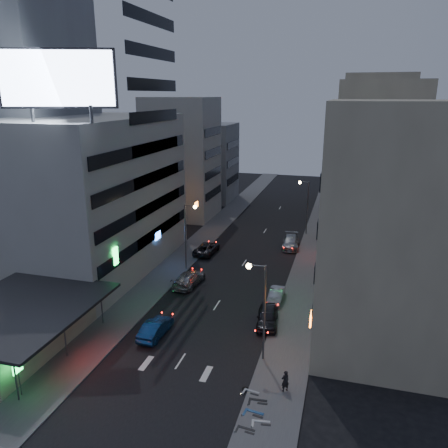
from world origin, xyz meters
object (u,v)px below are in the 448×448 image
at_px(scooter_black_a, 256,423).
at_px(scooter_black_b, 268,393).
at_px(parked_car_right_far, 291,242).
at_px(road_car_blue, 156,328).
at_px(parked_car_left, 207,248).
at_px(parked_car_right_near, 267,317).
at_px(scooter_silver_b, 260,386).
at_px(parked_car_right_mid, 276,296).
at_px(scooter_silver_a, 271,414).
at_px(person, 285,381).
at_px(scooter_blue, 265,406).
at_px(road_car_silver, 189,279).

xyz_separation_m(scooter_black_a, scooter_black_b, (0.21, 2.96, 0.04)).
distance_m(parked_car_right_far, road_car_blue, 27.71).
relative_size(parked_car_left, scooter_black_b, 2.73).
height_order(parked_car_right_near, scooter_silver_b, parked_car_right_near).
relative_size(parked_car_right_mid, road_car_blue, 0.88).
bearing_deg(parked_car_right_far, scooter_black_b, -90.37).
height_order(scooter_black_a, scooter_black_b, scooter_black_b).
distance_m(parked_car_right_far, scooter_black_a, 35.31).
relative_size(scooter_silver_a, scooter_black_b, 0.94).
xyz_separation_m(person, scooter_silver_b, (-1.66, -0.64, -0.30)).
height_order(scooter_black_a, scooter_silver_b, scooter_black_a).
distance_m(parked_car_right_mid, parked_car_right_far, 17.00).
height_order(parked_car_right_near, scooter_blue, parked_car_right_near).
height_order(road_car_blue, scooter_blue, road_car_blue).
distance_m(parked_car_right_near, road_car_blue, 10.16).
xyz_separation_m(parked_car_right_near, parked_car_left, (-11.20, 16.36, -0.07)).
xyz_separation_m(parked_car_left, scooter_silver_b, (12.49, -26.06, -0.08)).
distance_m(road_car_silver, scooter_black_b, 20.45).
xyz_separation_m(road_car_silver, person, (12.92, -15.29, 0.17)).
bearing_deg(scooter_blue, scooter_silver_b, 27.15).
height_order(parked_car_right_far, road_car_blue, parked_car_right_far).
xyz_separation_m(parked_car_right_near, scooter_black_a, (1.76, -13.33, -0.13)).
distance_m(scooter_black_a, scooter_silver_a, 1.29).
height_order(parked_car_right_near, parked_car_right_mid, parked_car_right_near).
bearing_deg(parked_car_right_far, road_car_silver, -125.65).
xyz_separation_m(parked_car_right_mid, road_car_silver, (-9.97, 1.33, 0.12)).
distance_m(parked_car_right_mid, scooter_silver_a, 17.37).
height_order(parked_car_right_mid, scooter_silver_b, parked_car_right_mid).
relative_size(parked_car_right_near, scooter_black_a, 2.63).
xyz_separation_m(scooter_black_a, scooter_silver_b, (-0.47, 3.63, -0.02)).
bearing_deg(parked_car_right_near, parked_car_right_far, 85.03).
height_order(parked_car_left, scooter_silver_a, parked_car_left).
distance_m(parked_car_left, scooter_blue, 31.04).
xyz_separation_m(parked_car_right_near, parked_car_right_far, (-0.78, 21.88, -0.01)).
distance_m(scooter_silver_a, scooter_blue, 0.75).
bearing_deg(parked_car_right_near, scooter_black_a, -89.49).
xyz_separation_m(parked_car_right_near, scooter_blue, (2.01, -11.73, -0.08)).
relative_size(road_car_blue, person, 2.74).
bearing_deg(scooter_black_a, parked_car_right_near, 13.98).
height_order(parked_car_right_mid, parked_car_right_far, parked_car_right_far).
bearing_deg(person, road_car_silver, -87.23).
distance_m(parked_car_right_near, scooter_blue, 11.90).
height_order(parked_car_right_mid, parked_car_left, parked_car_left).
xyz_separation_m(parked_car_left, road_car_silver, (1.23, -10.13, 0.05)).
height_order(parked_car_right_mid, scooter_silver_a, parked_car_right_mid).
bearing_deg(scooter_silver_b, road_car_silver, 43.97).
bearing_deg(parked_car_left, road_car_silver, 98.81).
relative_size(road_car_silver, scooter_black_a, 3.02).
height_order(scooter_silver_a, scooter_blue, scooter_blue).
bearing_deg(scooter_black_a, person, -9.07).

